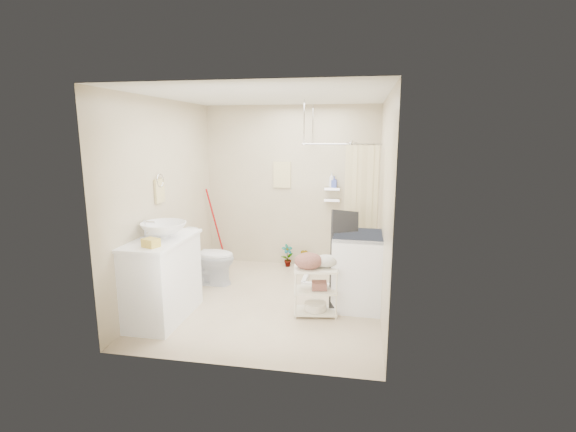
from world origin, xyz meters
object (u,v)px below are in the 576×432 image
vanity (161,278)px  laundry_rack (316,287)px  toilet (208,257)px  washing_machine (360,270)px

vanity → laundry_rack: bearing=12.9°
laundry_rack → toilet: bearing=145.9°
vanity → washing_machine: vanity is taller
vanity → toilet: size_ratio=1.39×
vanity → toilet: bearing=84.7°
vanity → toilet: vanity is taller
laundry_rack → vanity: bearing=-176.0°
washing_machine → laundry_rack: bearing=-144.0°
vanity → laundry_rack: vanity is taller
washing_machine → toilet: bearing=170.0°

